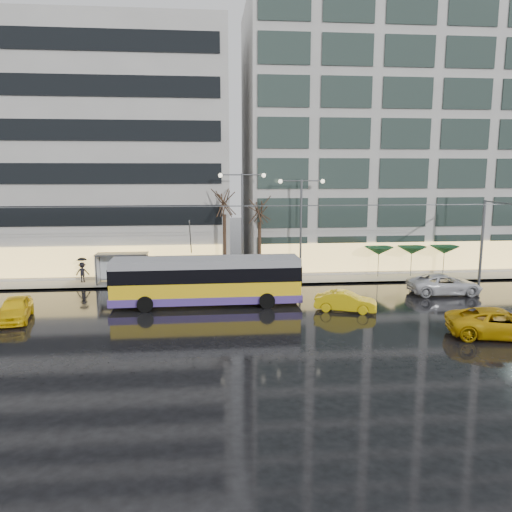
{
  "coord_description": "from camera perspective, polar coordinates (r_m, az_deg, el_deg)",
  "views": [
    {
      "loc": [
        -0.84,
        -30.93,
        9.37
      ],
      "look_at": [
        2.6,
        5.0,
        3.19
      ],
      "focal_mm": 35.0,
      "sensor_mm": 36.0,
      "label": 1
    }
  ],
  "objects": [
    {
      "name": "street_lamp_far",
      "position": [
        42.61,
        5.17,
        4.75
      ],
      "size": [
        3.96,
        0.36,
        8.53
      ],
      "color": "#595B60",
      "rests_on": "sidewalk"
    },
    {
      "name": "building_left",
      "position": [
        52.21,
        -22.78,
        10.92
      ],
      "size": [
        34.0,
        14.0,
        22.0
      ],
      "primitive_type": "cube",
      "color": "#A19E9A",
      "rests_on": "sidewalk"
    },
    {
      "name": "parasol_a",
      "position": [
        45.01,
        13.85,
        0.58
      ],
      "size": [
        2.5,
        2.5,
        2.65
      ],
      "color": "#595B60",
      "rests_on": "sidewalk"
    },
    {
      "name": "parasol_c",
      "position": [
        47.33,
        20.73,
        0.67
      ],
      "size": [
        2.5,
        2.5,
        2.65
      ],
      "color": "#595B60",
      "rests_on": "sidewalk"
    },
    {
      "name": "pedestrian_b",
      "position": [
        43.92,
        -11.93,
        -1.33
      ],
      "size": [
        1.19,
        1.14,
        1.93
      ],
      "color": "black",
      "rests_on": "sidewalk"
    },
    {
      "name": "pedestrian_a",
      "position": [
        42.92,
        -14.47,
        -1.06
      ],
      "size": [
        0.97,
        0.99,
        2.19
      ],
      "color": "black",
      "rests_on": "sidewalk"
    },
    {
      "name": "bus_shelter",
      "position": [
        42.94,
        -15.5,
        -0.58
      ],
      "size": [
        4.2,
        1.6,
        2.51
      ],
      "color": "#595B60",
      "rests_on": "sidewalk"
    },
    {
      "name": "pedestrian_c",
      "position": [
        44.22,
        -19.23,
        -1.41
      ],
      "size": [
        1.11,
        0.86,
        2.11
      ],
      "color": "black",
      "rests_on": "sidewalk"
    },
    {
      "name": "taxi_b",
      "position": [
        34.31,
        10.19,
        -5.12
      ],
      "size": [
        4.37,
        2.73,
        1.36
      ],
      "primitive_type": "imported",
      "rotation": [
        0.0,
        0.0,
        1.23
      ],
      "color": "#E2BC0B",
      "rests_on": "ground"
    },
    {
      "name": "building_right",
      "position": [
        53.82,
        16.6,
        12.81
      ],
      "size": [
        32.0,
        14.0,
        25.0
      ],
      "primitive_type": "cube",
      "color": "#A19E9A",
      "rests_on": "sidewalk"
    },
    {
      "name": "tree_b",
      "position": [
        42.45,
        0.42,
        5.7
      ],
      "size": [
        3.2,
        3.2,
        7.7
      ],
      "color": "black",
      "rests_on": "sidewalk"
    },
    {
      "name": "tree_a",
      "position": [
        42.01,
        -3.66,
        6.57
      ],
      "size": [
        3.2,
        3.2,
        8.4
      ],
      "color": "black",
      "rests_on": "sidewalk"
    },
    {
      "name": "catenary",
      "position": [
        39.24,
        -2.74,
        2.21
      ],
      "size": [
        42.24,
        5.12,
        7.0
      ],
      "color": "#595B60",
      "rests_on": "ground"
    },
    {
      "name": "kerb",
      "position": [
        41.14,
        -1.37,
        -3.35
      ],
      "size": [
        80.0,
        0.1,
        0.15
      ],
      "primitive_type": "cube",
      "color": "slate",
      "rests_on": "ground"
    },
    {
      "name": "parasol_b",
      "position": [
        46.09,
        17.38,
        0.62
      ],
      "size": [
        2.5,
        2.5,
        2.65
      ],
      "color": "#595B60",
      "rests_on": "sidewalk"
    },
    {
      "name": "taxi_c",
      "position": [
        31.79,
        26.17,
        -6.92
      ],
      "size": [
        6.33,
        4.01,
        1.63
      ],
      "primitive_type": "imported",
      "rotation": [
        0.0,
        0.0,
        1.33
      ],
      "color": "#D19D0B",
      "rests_on": "ground"
    },
    {
      "name": "sedan_silver",
      "position": [
        41.02,
        20.76,
        -3.03
      ],
      "size": [
        5.61,
        2.71,
        1.54
      ],
      "primitive_type": "imported",
      "rotation": [
        0.0,
        0.0,
        1.54
      ],
      "color": "silver",
      "rests_on": "ground"
    },
    {
      "name": "street_lamp_near",
      "position": [
        41.96,
        -1.57,
        5.09
      ],
      "size": [
        3.96,
        0.36,
        9.03
      ],
      "color": "#595B60",
      "rests_on": "sidewalk"
    },
    {
      "name": "trolleybus",
      "position": [
        35.21,
        -5.69,
        -3.0
      ],
      "size": [
        13.17,
        5.17,
        6.09
      ],
      "color": "yellow",
      "rests_on": "ground"
    },
    {
      "name": "ground",
      "position": [
        32.33,
        -3.77,
        -7.16
      ],
      "size": [
        140.0,
        140.0,
        0.0
      ],
      "primitive_type": "plane",
      "color": "black",
      "rests_on": "ground"
    },
    {
      "name": "taxi_a",
      "position": [
        35.18,
        -25.83,
        -5.46
      ],
      "size": [
        2.56,
        4.68,
        1.51
      ],
      "primitive_type": "imported",
      "rotation": [
        0.0,
        0.0,
        0.18
      ],
      "color": "yellow",
      "rests_on": "ground"
    },
    {
      "name": "sidewalk",
      "position": [
        45.97,
        -1.81,
        -1.96
      ],
      "size": [
        80.0,
        10.0,
        0.15
      ],
      "primitive_type": "cube",
      "color": "gray",
      "rests_on": "ground"
    }
  ]
}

